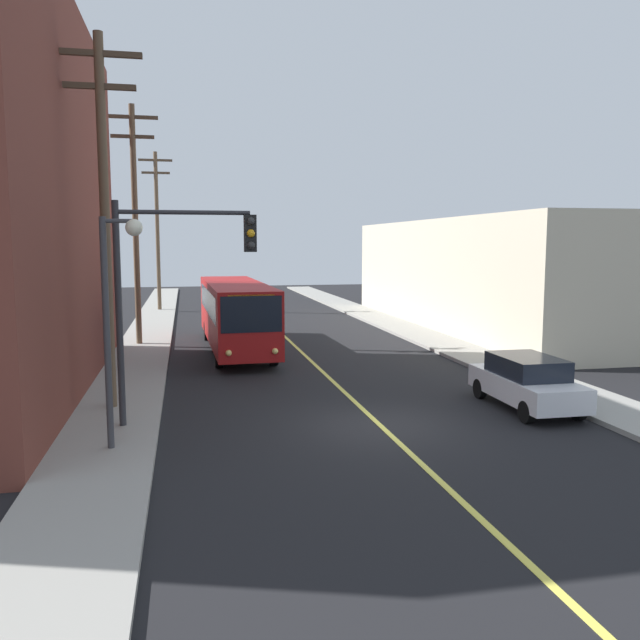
{
  "coord_description": "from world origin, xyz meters",
  "views": [
    {
      "loc": [
        -5.2,
        -16.72,
        5.04
      ],
      "look_at": [
        0.0,
        8.15,
        2.0
      ],
      "focal_mm": 36.15,
      "sensor_mm": 36.0,
      "label": 1
    }
  ],
  "objects_px": {
    "utility_pole_mid": "(135,215)",
    "utility_pole_far": "(157,224)",
    "utility_pole_near": "(105,207)",
    "street_lamp_left": "(115,299)",
    "parked_car_white": "(526,381)",
    "traffic_signal_left_corner": "(177,271)",
    "city_bus": "(235,312)"
  },
  "relations": [
    {
      "from": "city_bus",
      "to": "utility_pole_far",
      "type": "xyz_separation_m",
      "value": [
        -4.19,
        18.73,
        4.59
      ]
    },
    {
      "from": "utility_pole_near",
      "to": "utility_pole_mid",
      "type": "relative_size",
      "value": 0.95
    },
    {
      "from": "utility_pole_far",
      "to": "city_bus",
      "type": "bearing_deg",
      "value": -77.38
    },
    {
      "from": "parked_car_white",
      "to": "traffic_signal_left_corner",
      "type": "height_order",
      "value": "traffic_signal_left_corner"
    },
    {
      "from": "utility_pole_near",
      "to": "street_lamp_left",
      "type": "bearing_deg",
      "value": -81.31
    },
    {
      "from": "utility_pole_mid",
      "to": "traffic_signal_left_corner",
      "type": "xyz_separation_m",
      "value": [
        2.09,
        -14.75,
        -2.07
      ]
    },
    {
      "from": "city_bus",
      "to": "utility_pole_mid",
      "type": "height_order",
      "value": "utility_pole_mid"
    },
    {
      "from": "traffic_signal_left_corner",
      "to": "utility_pole_far",
      "type": "bearing_deg",
      "value": 93.15
    },
    {
      "from": "utility_pole_far",
      "to": "street_lamp_left",
      "type": "height_order",
      "value": "utility_pole_far"
    },
    {
      "from": "utility_pole_far",
      "to": "street_lamp_left",
      "type": "distance_m",
      "value": 33.42
    },
    {
      "from": "utility_pole_near",
      "to": "street_lamp_left",
      "type": "height_order",
      "value": "utility_pole_near"
    },
    {
      "from": "traffic_signal_left_corner",
      "to": "utility_pole_near",
      "type": "bearing_deg",
      "value": 133.15
    },
    {
      "from": "city_bus",
      "to": "street_lamp_left",
      "type": "distance_m",
      "value": 15.21
    },
    {
      "from": "utility_pole_near",
      "to": "utility_pole_far",
      "type": "bearing_deg",
      "value": 89.37
    },
    {
      "from": "utility_pole_near",
      "to": "street_lamp_left",
      "type": "xyz_separation_m",
      "value": [
        0.63,
        -4.11,
        -2.33
      ]
    },
    {
      "from": "city_bus",
      "to": "utility_pole_mid",
      "type": "relative_size",
      "value": 1.07
    },
    {
      "from": "city_bus",
      "to": "street_lamp_left",
      "type": "height_order",
      "value": "street_lamp_left"
    },
    {
      "from": "street_lamp_left",
      "to": "traffic_signal_left_corner",
      "type": "bearing_deg",
      "value": 53.73
    },
    {
      "from": "utility_pole_near",
      "to": "traffic_signal_left_corner",
      "type": "relative_size",
      "value": 1.8
    },
    {
      "from": "utility_pole_near",
      "to": "utility_pole_far",
      "type": "distance_m",
      "value": 29.2
    },
    {
      "from": "city_bus",
      "to": "traffic_signal_left_corner",
      "type": "xyz_separation_m",
      "value": [
        -2.47,
        -12.65,
        2.49
      ]
    },
    {
      "from": "utility_pole_far",
      "to": "street_lamp_left",
      "type": "xyz_separation_m",
      "value": [
        0.31,
        -33.31,
        -2.66
      ]
    },
    {
      "from": "street_lamp_left",
      "to": "utility_pole_near",
      "type": "bearing_deg",
      "value": 98.69
    },
    {
      "from": "parked_car_white",
      "to": "utility_pole_near",
      "type": "relative_size",
      "value": 0.41
    },
    {
      "from": "utility_pole_mid",
      "to": "utility_pole_far",
      "type": "xyz_separation_m",
      "value": [
        0.36,
        16.63,
        0.03
      ]
    },
    {
      "from": "utility_pole_near",
      "to": "traffic_signal_left_corner",
      "type": "height_order",
      "value": "utility_pole_near"
    },
    {
      "from": "parked_car_white",
      "to": "street_lamp_left",
      "type": "bearing_deg",
      "value": -171.03
    },
    {
      "from": "city_bus",
      "to": "traffic_signal_left_corner",
      "type": "distance_m",
      "value": 13.12
    },
    {
      "from": "parked_car_white",
      "to": "traffic_signal_left_corner",
      "type": "distance_m",
      "value": 10.89
    },
    {
      "from": "utility_pole_near",
      "to": "utility_pole_far",
      "type": "height_order",
      "value": "utility_pole_far"
    },
    {
      "from": "utility_pole_near",
      "to": "utility_pole_mid",
      "type": "xyz_separation_m",
      "value": [
        -0.04,
        12.57,
        0.3
      ]
    },
    {
      "from": "city_bus",
      "to": "parked_car_white",
      "type": "bearing_deg",
      "value": -58.3
    }
  ]
}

